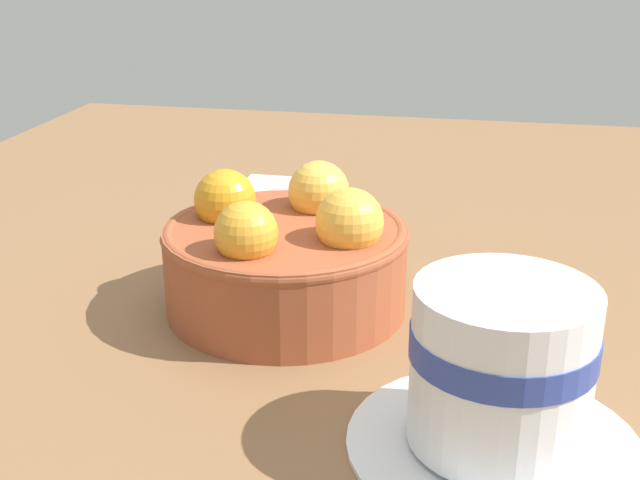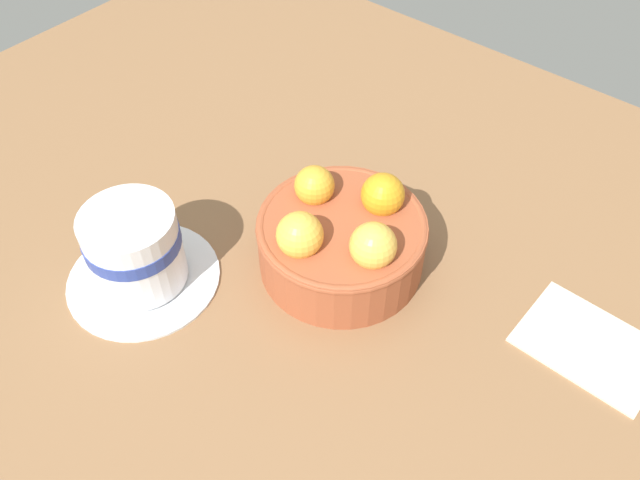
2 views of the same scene
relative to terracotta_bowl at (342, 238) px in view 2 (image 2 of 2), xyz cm
name	(u,v)px [view 2 (image 2 of 2)]	position (x,y,z in cm)	size (l,w,h in cm)	color
ground_plane	(340,275)	(0.04, -0.03, -5.72)	(122.83, 89.87, 3.71)	brown
terracotta_bowl	(342,238)	(0.00, 0.00, 0.00)	(16.52, 16.52, 9.25)	#9E4C2D
coffee_cup	(135,251)	(13.69, 14.09, 0.35)	(14.96, 14.96, 8.81)	silver
folded_napkin	(590,344)	(-23.52, -6.73, -3.56)	(12.12, 8.86, 0.60)	beige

